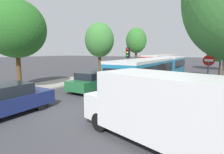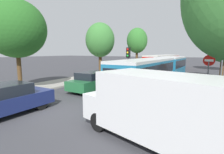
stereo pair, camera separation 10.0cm
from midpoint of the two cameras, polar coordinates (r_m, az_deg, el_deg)
The scene contains 15 objects.
ground_plane at distance 9.34m, azimuth -17.13°, elevation -10.96°, with size 200.00×200.00×0.00m, color #3D3D42.
kerb_strip_left at distance 22.51m, azimuth -3.44°, elevation 0.69°, with size 3.20×35.06×0.14m, color #9E998E.
articulated_bus at distance 17.97m, azimuth 14.98°, elevation 2.78°, with size 2.62×16.30×2.42m.
city_bus_rear at distance 31.98m, azimuth 16.34°, elevation 5.04°, with size 3.32×11.60×2.47m.
queued_car_navy at distance 9.75m, azimuth -31.46°, elevation -6.34°, with size 1.84×4.33×1.50m.
queued_car_green at distance 13.69m, azimuth -6.15°, elevation -1.35°, with size 1.80×4.25×1.48m.
queued_car_white at distance 18.73m, azimuth 4.99°, elevation 1.22°, with size 1.78×4.20×1.46m.
white_van at distance 6.07m, azimuth 13.92°, elevation -8.96°, with size 5.32×3.09×2.31m.
traffic_light at distance 15.75m, azimuth 5.47°, elevation 6.31°, with size 0.33×0.36×3.40m.
no_entry_sign at distance 12.81m, azimuth 29.13°, elevation 2.10°, with size 0.70×0.08×2.82m.
direction_sign_post at distance 14.72m, azimuth 32.53°, elevation 5.21°, with size 0.33×1.38×3.60m.
tree_left_near at distance 14.71m, azimuth -28.87°, elevation 13.18°, with size 4.22×4.22×6.73m.
tree_left_mid at distance 21.60m, azimuth -3.78°, elevation 11.90°, with size 3.50×3.50×6.49m.
tree_left_far at distance 29.70m, azimuth 8.23°, elevation 11.45°, with size 3.38×3.38×6.93m.
tree_right_mid at distance 21.53m, azimuth 32.81°, elevation 9.43°, with size 3.72×3.72×6.18m.
Camera 2 is at (6.74, -5.75, 3.01)m, focal length 28.00 mm.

